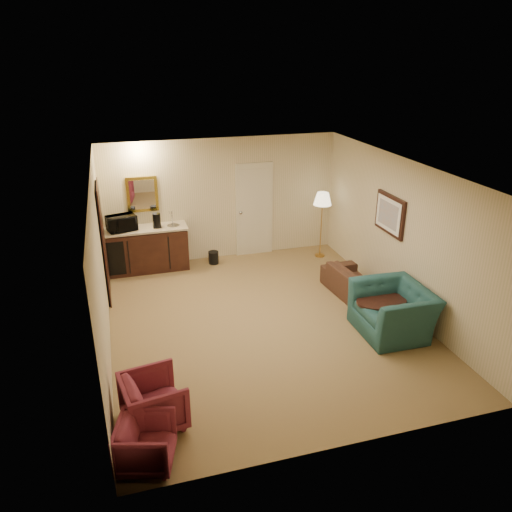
{
  "coord_description": "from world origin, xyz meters",
  "views": [
    {
      "loc": [
        -2.18,
        -7.03,
        4.28
      ],
      "look_at": [
        0.02,
        0.5,
        1.0
      ],
      "focal_mm": 35.0,
      "sensor_mm": 36.0,
      "label": 1
    }
  ],
  "objects_px": {
    "coffee_table": "(380,313)",
    "waste_bin": "(213,258)",
    "teal_armchair": "(394,303)",
    "floor_lamp": "(321,225)",
    "wetbar_cabinet": "(148,249)",
    "coffee_maker": "(157,221)",
    "rose_chair_near": "(154,399)",
    "sofa": "(362,282)",
    "rose_chair_far": "(146,441)",
    "microwave": "(121,221)"
  },
  "relations": [
    {
      "from": "coffee_table",
      "to": "waste_bin",
      "type": "relative_size",
      "value": 3.18
    },
    {
      "from": "teal_armchair",
      "to": "waste_bin",
      "type": "bearing_deg",
      "value": -147.86
    },
    {
      "from": "coffee_table",
      "to": "floor_lamp",
      "type": "height_order",
      "value": "floor_lamp"
    },
    {
      "from": "wetbar_cabinet",
      "to": "floor_lamp",
      "type": "height_order",
      "value": "floor_lamp"
    },
    {
      "from": "coffee_maker",
      "to": "rose_chair_near",
      "type": "bearing_deg",
      "value": -89.72
    },
    {
      "from": "sofa",
      "to": "rose_chair_near",
      "type": "relative_size",
      "value": 2.52
    },
    {
      "from": "wetbar_cabinet",
      "to": "rose_chair_far",
      "type": "height_order",
      "value": "wetbar_cabinet"
    },
    {
      "from": "sofa",
      "to": "rose_chair_near",
      "type": "distance_m",
      "value": 4.55
    },
    {
      "from": "floor_lamp",
      "to": "wetbar_cabinet",
      "type": "bearing_deg",
      "value": 175.06
    },
    {
      "from": "waste_bin",
      "to": "microwave",
      "type": "relative_size",
      "value": 0.49
    },
    {
      "from": "wetbar_cabinet",
      "to": "microwave",
      "type": "bearing_deg",
      "value": -177.01
    },
    {
      "from": "wetbar_cabinet",
      "to": "teal_armchair",
      "type": "height_order",
      "value": "teal_armchair"
    },
    {
      "from": "rose_chair_far",
      "to": "floor_lamp",
      "type": "height_order",
      "value": "floor_lamp"
    },
    {
      "from": "sofa",
      "to": "coffee_maker",
      "type": "relative_size",
      "value": 6.19
    },
    {
      "from": "wetbar_cabinet",
      "to": "rose_chair_near",
      "type": "xyz_separation_m",
      "value": [
        -0.35,
        -4.72,
        -0.09
      ]
    },
    {
      "from": "sofa",
      "to": "floor_lamp",
      "type": "height_order",
      "value": "floor_lamp"
    },
    {
      "from": "rose_chair_near",
      "to": "rose_chair_far",
      "type": "bearing_deg",
      "value": 156.95
    },
    {
      "from": "microwave",
      "to": "coffee_table",
      "type": "bearing_deg",
      "value": -56.59
    },
    {
      "from": "rose_chair_far",
      "to": "floor_lamp",
      "type": "relative_size",
      "value": 0.42
    },
    {
      "from": "waste_bin",
      "to": "rose_chair_near",
      "type": "bearing_deg",
      "value": -110.07
    },
    {
      "from": "microwave",
      "to": "coffee_maker",
      "type": "relative_size",
      "value": 1.85
    },
    {
      "from": "wetbar_cabinet",
      "to": "rose_chair_far",
      "type": "xyz_separation_m",
      "value": [
        -0.5,
        -5.34,
        -0.15
      ]
    },
    {
      "from": "waste_bin",
      "to": "coffee_maker",
      "type": "height_order",
      "value": "coffee_maker"
    },
    {
      "from": "teal_armchair",
      "to": "coffee_table",
      "type": "height_order",
      "value": "teal_armchair"
    },
    {
      "from": "coffee_table",
      "to": "floor_lamp",
      "type": "distance_m",
      "value": 3.15
    },
    {
      "from": "coffee_table",
      "to": "microwave",
      "type": "xyz_separation_m",
      "value": [
        -3.92,
        3.4,
        0.86
      ]
    },
    {
      "from": "coffee_table",
      "to": "floor_lamp",
      "type": "xyz_separation_m",
      "value": [
        0.25,
        3.1,
        0.48
      ]
    },
    {
      "from": "wetbar_cabinet",
      "to": "sofa",
      "type": "distance_m",
      "value": 4.36
    },
    {
      "from": "coffee_table",
      "to": "coffee_maker",
      "type": "height_order",
      "value": "coffee_maker"
    },
    {
      "from": "sofa",
      "to": "rose_chair_far",
      "type": "relative_size",
      "value": 2.98
    },
    {
      "from": "microwave",
      "to": "waste_bin",
      "type": "bearing_deg",
      "value": -17.11
    },
    {
      "from": "coffee_maker",
      "to": "waste_bin",
      "type": "bearing_deg",
      "value": 6.03
    },
    {
      "from": "sofa",
      "to": "coffee_maker",
      "type": "height_order",
      "value": "coffee_maker"
    },
    {
      "from": "waste_bin",
      "to": "microwave",
      "type": "distance_m",
      "value": 2.06
    },
    {
      "from": "rose_chair_far",
      "to": "wetbar_cabinet",
      "type": "bearing_deg",
      "value": 10.44
    },
    {
      "from": "microwave",
      "to": "floor_lamp",
      "type": "bearing_deg",
      "value": -19.73
    },
    {
      "from": "rose_chair_near",
      "to": "floor_lamp",
      "type": "bearing_deg",
      "value": -52.03
    },
    {
      "from": "sofa",
      "to": "coffee_table",
      "type": "relative_size",
      "value": 2.14
    },
    {
      "from": "waste_bin",
      "to": "rose_chair_far",
      "type": "bearing_deg",
      "value": -109.34
    },
    {
      "from": "coffee_table",
      "to": "floor_lamp",
      "type": "relative_size",
      "value": 0.59
    },
    {
      "from": "wetbar_cabinet",
      "to": "rose_chair_far",
      "type": "relative_size",
      "value": 2.66
    },
    {
      "from": "rose_chair_near",
      "to": "sofa",
      "type": "bearing_deg",
      "value": -69.64
    },
    {
      "from": "sofa",
      "to": "rose_chair_far",
      "type": "bearing_deg",
      "value": 120.37
    },
    {
      "from": "coffee_table",
      "to": "coffee_maker",
      "type": "relative_size",
      "value": 2.89
    },
    {
      "from": "rose_chair_far",
      "to": "waste_bin",
      "type": "relative_size",
      "value": 2.29
    },
    {
      "from": "sofa",
      "to": "floor_lamp",
      "type": "relative_size",
      "value": 1.27
    },
    {
      "from": "wetbar_cabinet",
      "to": "waste_bin",
      "type": "bearing_deg",
      "value": -2.97
    },
    {
      "from": "sofa",
      "to": "rose_chair_near",
      "type": "bearing_deg",
      "value": 115.04
    },
    {
      "from": "floor_lamp",
      "to": "waste_bin",
      "type": "height_order",
      "value": "floor_lamp"
    },
    {
      "from": "sofa",
      "to": "waste_bin",
      "type": "height_order",
      "value": "sofa"
    }
  ]
}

